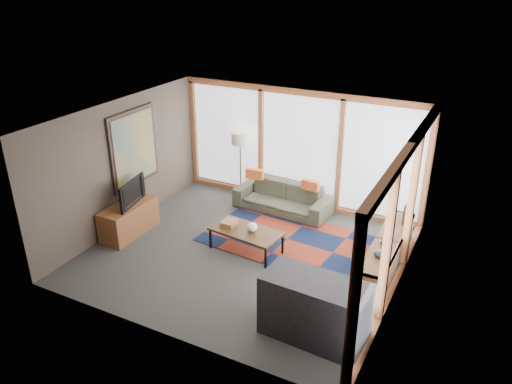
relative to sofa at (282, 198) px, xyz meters
The scene contains 17 objects.
ground 1.98m from the sofa, 85.64° to the right, with size 5.50×5.50×0.00m, color #2E2E2C.
room_envelope 1.97m from the sofa, 65.15° to the right, with size 5.52×5.02×2.62m.
rug 1.31m from the sofa, 60.96° to the right, with size 3.13×2.01×0.01m, color maroon.
sofa is the anchor object (origin of this frame).
pillow_left 0.81m from the sofa, behind, with size 0.40×0.12×0.22m, color #CA5525.
pillow_right 0.74m from the sofa, ahead, with size 0.38×0.11×0.21m, color #CA5525.
floor_lamp 1.28m from the sofa, 168.28° to the left, with size 0.39×0.39×1.54m, color #302317, non-canonical shape.
coffee_table 1.86m from the sofa, 86.87° to the right, with size 1.32×0.66×0.44m, color #331F11, non-canonical shape.
book_stack 1.87m from the sofa, 98.19° to the right, with size 0.24×0.30×0.10m, color brown.
vase 1.87m from the sofa, 83.31° to the right, with size 0.20×0.20×0.17m, color white.
bookshelf 2.89m from the sofa, 26.95° to the right, with size 0.44×2.42×0.61m, color #331F11, non-canonical shape.
bowl_a 3.23m from the sofa, 36.40° to the right, with size 0.19×0.19×0.10m, color black.
bowl_b 2.99m from the sofa, 30.27° to the right, with size 0.16×0.16×0.08m, color black.
shelf_picture 2.79m from the sofa, 10.77° to the right, with size 0.04×0.29×0.38m, color black.
tv_console 3.25m from the sofa, 134.75° to the right, with size 0.52×1.25×0.63m, color brown.
television 3.26m from the sofa, 134.99° to the right, with size 0.90×0.12×0.52m, color black.
bar_counter 4.07m from the sofa, 59.24° to the right, with size 1.50×0.70×0.95m, color black.
Camera 1 is at (3.80, -7.01, 4.90)m, focal length 35.00 mm.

